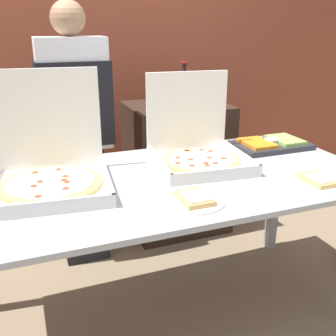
{
  "coord_description": "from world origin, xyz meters",
  "views": [
    {
      "loc": [
        -0.61,
        -1.6,
        1.5
      ],
      "look_at": [
        0.0,
        0.0,
        0.87
      ],
      "focal_mm": 42.0,
      "sensor_mm": 36.0,
      "label": 1
    }
  ],
  "objects_px": {
    "veggie_tray": "(271,144)",
    "soda_can_colored": "(186,94)",
    "pizza_box_near_left": "(50,167)",
    "paper_plate_front_center": "(318,181)",
    "soda_can_silver": "(166,96)",
    "paper_plate_front_left": "(194,199)",
    "person_server_vest": "(77,126)",
    "pizza_box_far_left": "(197,148)",
    "soda_bottle": "(184,87)"
  },
  "relations": [
    {
      "from": "person_server_vest",
      "to": "soda_bottle",
      "type": "bearing_deg",
      "value": -170.72
    },
    {
      "from": "pizza_box_near_left",
      "to": "paper_plate_front_center",
      "type": "bearing_deg",
      "value": -13.8
    },
    {
      "from": "veggie_tray",
      "to": "soda_can_colored",
      "type": "distance_m",
      "value": 0.85
    },
    {
      "from": "veggie_tray",
      "to": "person_server_vest",
      "type": "bearing_deg",
      "value": 151.58
    },
    {
      "from": "paper_plate_front_center",
      "to": "paper_plate_front_left",
      "type": "xyz_separation_m",
      "value": [
        -0.61,
        0.02,
        -0.0
      ]
    },
    {
      "from": "pizza_box_far_left",
      "to": "soda_bottle",
      "type": "distance_m",
      "value": 0.83
    },
    {
      "from": "veggie_tray",
      "to": "soda_bottle",
      "type": "relative_size",
      "value": 1.43
    },
    {
      "from": "soda_can_silver",
      "to": "soda_can_colored",
      "type": "distance_m",
      "value": 0.18
    },
    {
      "from": "paper_plate_front_center",
      "to": "soda_bottle",
      "type": "bearing_deg",
      "value": 96.77
    },
    {
      "from": "pizza_box_far_left",
      "to": "person_server_vest",
      "type": "bearing_deg",
      "value": 134.22
    },
    {
      "from": "pizza_box_far_left",
      "to": "veggie_tray",
      "type": "bearing_deg",
      "value": 14.38
    },
    {
      "from": "soda_bottle",
      "to": "soda_can_colored",
      "type": "xyz_separation_m",
      "value": [
        0.07,
        0.12,
        -0.07
      ]
    },
    {
      "from": "pizza_box_far_left",
      "to": "soda_bottle",
      "type": "xyz_separation_m",
      "value": [
        0.25,
        0.77,
        0.19
      ]
    },
    {
      "from": "paper_plate_front_center",
      "to": "soda_bottle",
      "type": "xyz_separation_m",
      "value": [
        -0.14,
        1.22,
        0.26
      ]
    },
    {
      "from": "pizza_box_far_left",
      "to": "paper_plate_front_center",
      "type": "height_order",
      "value": "pizza_box_far_left"
    },
    {
      "from": "pizza_box_near_left",
      "to": "person_server_vest",
      "type": "height_order",
      "value": "person_server_vest"
    },
    {
      "from": "person_server_vest",
      "to": "soda_can_colored",
      "type": "bearing_deg",
      "value": -163.5
    },
    {
      "from": "paper_plate_front_center",
      "to": "veggie_tray",
      "type": "bearing_deg",
      "value": 77.64
    },
    {
      "from": "soda_can_silver",
      "to": "pizza_box_far_left",
      "type": "bearing_deg",
      "value": -99.64
    },
    {
      "from": "soda_can_colored",
      "to": "person_server_vest",
      "type": "xyz_separation_m",
      "value": [
        -0.84,
        -0.25,
        -0.11
      ]
    },
    {
      "from": "soda_bottle",
      "to": "person_server_vest",
      "type": "relative_size",
      "value": 0.19
    },
    {
      "from": "veggie_tray",
      "to": "soda_can_silver",
      "type": "height_order",
      "value": "soda_can_silver"
    },
    {
      "from": "pizza_box_far_left",
      "to": "soda_can_colored",
      "type": "bearing_deg",
      "value": 75.57
    },
    {
      "from": "soda_bottle",
      "to": "soda_can_silver",
      "type": "xyz_separation_m",
      "value": [
        -0.11,
        0.07,
        -0.07
      ]
    },
    {
      "from": "veggie_tray",
      "to": "soda_can_colored",
      "type": "bearing_deg",
      "value": 103.67
    },
    {
      "from": "paper_plate_front_left",
      "to": "veggie_tray",
      "type": "relative_size",
      "value": 0.58
    },
    {
      "from": "person_server_vest",
      "to": "soda_can_silver",
      "type": "bearing_deg",
      "value": -163.34
    },
    {
      "from": "soda_can_colored",
      "to": "person_server_vest",
      "type": "bearing_deg",
      "value": -163.5
    },
    {
      "from": "pizza_box_near_left",
      "to": "veggie_tray",
      "type": "bearing_deg",
      "value": 11.9
    },
    {
      "from": "paper_plate_front_center",
      "to": "soda_can_silver",
      "type": "relative_size",
      "value": 2.03
    },
    {
      "from": "soda_can_silver",
      "to": "soda_can_colored",
      "type": "relative_size",
      "value": 1.0
    },
    {
      "from": "paper_plate_front_center",
      "to": "soda_can_colored",
      "type": "bearing_deg",
      "value": 93.32
    },
    {
      "from": "pizza_box_near_left",
      "to": "paper_plate_front_left",
      "type": "bearing_deg",
      "value": -30.49
    },
    {
      "from": "pizza_box_near_left",
      "to": "soda_can_colored",
      "type": "relative_size",
      "value": 4.55
    },
    {
      "from": "paper_plate_front_left",
      "to": "soda_can_silver",
      "type": "bearing_deg",
      "value": 74.44
    },
    {
      "from": "pizza_box_near_left",
      "to": "soda_can_silver",
      "type": "distance_m",
      "value": 1.25
    },
    {
      "from": "veggie_tray",
      "to": "paper_plate_front_center",
      "type": "bearing_deg",
      "value": -102.36
    },
    {
      "from": "soda_bottle",
      "to": "soda_can_silver",
      "type": "distance_m",
      "value": 0.15
    },
    {
      "from": "pizza_box_far_left",
      "to": "soda_can_silver",
      "type": "distance_m",
      "value": 0.86
    },
    {
      "from": "paper_plate_front_center",
      "to": "soda_can_colored",
      "type": "height_order",
      "value": "soda_can_colored"
    },
    {
      "from": "person_server_vest",
      "to": "paper_plate_front_center",
      "type": "bearing_deg",
      "value": 129.8
    },
    {
      "from": "pizza_box_far_left",
      "to": "soda_can_silver",
      "type": "xyz_separation_m",
      "value": [
        0.14,
        0.84,
        0.12
      ]
    },
    {
      "from": "pizza_box_near_left",
      "to": "soda_bottle",
      "type": "relative_size",
      "value": 1.86
    },
    {
      "from": "pizza_box_near_left",
      "to": "paper_plate_front_center",
      "type": "distance_m",
      "value": 1.21
    },
    {
      "from": "pizza_box_far_left",
      "to": "veggie_tray",
      "type": "distance_m",
      "value": 0.52
    },
    {
      "from": "pizza_box_far_left",
      "to": "soda_can_silver",
      "type": "height_order",
      "value": "pizza_box_far_left"
    },
    {
      "from": "soda_bottle",
      "to": "veggie_tray",
      "type": "bearing_deg",
      "value": -68.97
    },
    {
      "from": "paper_plate_front_center",
      "to": "soda_can_colored",
      "type": "xyz_separation_m",
      "value": [
        -0.08,
        1.34,
        0.19
      ]
    },
    {
      "from": "paper_plate_front_left",
      "to": "soda_can_silver",
      "type": "height_order",
      "value": "soda_can_silver"
    },
    {
      "from": "paper_plate_front_center",
      "to": "person_server_vest",
      "type": "relative_size",
      "value": 0.15
    }
  ]
}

